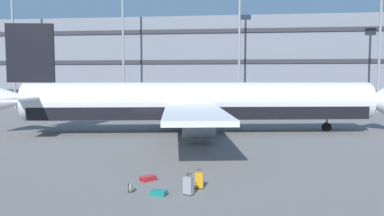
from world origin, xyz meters
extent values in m
plane|color=slate|center=(0.00, 0.00, 0.00)|extent=(600.00, 600.00, 0.00)
cube|color=slate|center=(0.00, 43.49, 8.26)|extent=(161.52, 19.32, 16.53)
cube|color=#2D2D33|center=(0.00, 33.73, 2.75)|extent=(159.90, 0.24, 0.70)
cube|color=#2D2D33|center=(0.00, 33.73, 8.26)|extent=(159.90, 0.24, 0.70)
cube|color=#2D2D33|center=(0.00, 33.73, 13.77)|extent=(159.90, 0.24, 0.70)
cylinder|color=silver|center=(4.61, 1.69, 3.06)|extent=(33.48, 8.94, 3.69)
cube|color=black|center=(4.61, 1.69, 2.05)|extent=(32.16, 8.66, 1.18)
cone|color=silver|center=(22.06, 4.51, 3.06)|extent=(3.47, 3.93, 3.50)
cone|color=silver|center=(-13.12, -1.16, 3.34)|extent=(4.84, 3.62, 2.95)
cube|color=black|center=(-11.25, -0.86, 7.67)|extent=(4.42, 1.06, 5.53)
cube|color=silver|center=(-11.41, 2.66, 3.52)|extent=(2.66, 5.75, 0.20)
cube|color=silver|center=(-10.30, -4.26, 3.52)|extent=(2.66, 5.75, 0.20)
cube|color=silver|center=(2.21, 10.26, 2.79)|extent=(6.57, 14.52, 0.36)
cube|color=silver|center=(5.03, -7.19, 2.79)|extent=(6.57, 14.52, 0.36)
cylinder|color=#9E9EA3|center=(3.11, 7.86, 1.47)|extent=(2.92, 2.42, 2.03)
cylinder|color=#9E9EA3|center=(5.12, -4.63, 1.47)|extent=(2.92, 2.42, 2.03)
cylinder|color=black|center=(17.11, 3.71, 0.45)|extent=(0.94, 0.49, 0.90)
cylinder|color=slate|center=(17.11, 3.71, 1.06)|extent=(0.20, 0.20, 1.22)
cylinder|color=black|center=(3.04, 3.03, 0.45)|extent=(0.94, 0.49, 0.90)
cylinder|color=slate|center=(3.04, 3.03, 1.06)|extent=(0.20, 0.20, 1.22)
cylinder|color=black|center=(3.54, -0.06, 0.45)|extent=(0.94, 0.49, 0.90)
cylinder|color=slate|center=(3.54, -0.06, 1.06)|extent=(0.20, 0.20, 1.22)
cylinder|color=gray|center=(-29.75, 26.23, 12.40)|extent=(0.36, 0.36, 24.80)
cylinder|color=gray|center=(-10.44, 26.23, 12.17)|extent=(0.36, 0.36, 24.34)
cylinder|color=gray|center=(8.61, 26.23, 10.88)|extent=(0.36, 0.36, 21.76)
cylinder|color=gray|center=(29.94, 26.23, 9.38)|extent=(0.36, 0.36, 18.75)
cube|color=orange|center=(6.35, -16.92, 0.43)|extent=(0.39, 0.24, 0.76)
cylinder|color=#333338|center=(6.24, -16.98, 0.89)|extent=(0.02, 0.02, 0.14)
cylinder|color=#333338|center=(6.45, -16.99, 0.89)|extent=(0.02, 0.02, 0.14)
cube|color=black|center=(6.35, -16.99, 0.96)|extent=(0.21, 0.03, 0.02)
cylinder|color=black|center=(6.20, -16.83, 0.03)|extent=(0.02, 0.05, 0.05)
cylinder|color=black|center=(6.51, -16.84, 0.03)|extent=(0.02, 0.05, 0.05)
cylinder|color=black|center=(6.19, -17.00, 0.03)|extent=(0.02, 0.05, 0.05)
cylinder|color=black|center=(6.50, -17.02, 0.03)|extent=(0.02, 0.05, 0.05)
cube|color=#147266|center=(4.62, -18.17, 0.12)|extent=(0.77, 0.56, 0.24)
cube|color=black|center=(4.26, -18.09, 0.12)|extent=(0.08, 0.21, 0.02)
cube|color=#B21E23|center=(3.56, -15.81, 0.12)|extent=(0.86, 0.87, 0.25)
cube|color=black|center=(3.28, -16.10, 0.12)|extent=(0.19, 0.18, 0.02)
cube|color=gray|center=(5.95, -17.93, 0.45)|extent=(0.52, 0.44, 0.79)
cylinder|color=#333338|center=(6.09, -17.91, 0.91)|extent=(0.02, 0.02, 0.14)
cylinder|color=#333338|center=(5.88, -17.80, 0.91)|extent=(0.02, 0.02, 0.14)
cube|color=black|center=(5.98, -17.86, 0.98)|extent=(0.23, 0.13, 0.02)
cylinder|color=black|center=(6.06, -18.11, 0.03)|extent=(0.04, 0.05, 0.05)
cylinder|color=black|center=(5.74, -17.94, 0.03)|extent=(0.04, 0.05, 0.05)
cylinder|color=black|center=(6.15, -17.91, 0.03)|extent=(0.04, 0.05, 0.05)
cylinder|color=black|center=(5.84, -17.75, 0.03)|extent=(0.04, 0.05, 0.05)
ellipsoid|color=gray|center=(3.21, -17.88, 0.23)|extent=(0.27, 0.36, 0.47)
ellipsoid|color=gray|center=(3.30, -17.86, 0.16)|extent=(0.14, 0.24, 0.21)
torus|color=black|center=(3.18, -17.89, 0.48)|extent=(0.03, 0.08, 0.08)
cube|color=black|center=(3.11, -17.81, 0.23)|extent=(0.03, 0.04, 0.40)
cube|color=black|center=(3.14, -17.99, 0.23)|extent=(0.03, 0.04, 0.40)
ellipsoid|color=#592619|center=(5.65, -16.20, 0.25)|extent=(0.35, 0.35, 0.50)
ellipsoid|color=#592619|center=(5.58, -16.14, 0.17)|extent=(0.21, 0.22, 0.22)
torus|color=black|center=(5.67, -16.22, 0.51)|extent=(0.06, 0.07, 0.08)
cube|color=black|center=(5.66, -16.32, 0.25)|extent=(0.04, 0.04, 0.42)
cube|color=black|center=(5.77, -16.19, 0.25)|extent=(0.04, 0.04, 0.42)
camera|label=1|loc=(8.04, -34.59, 5.35)|focal=35.10mm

